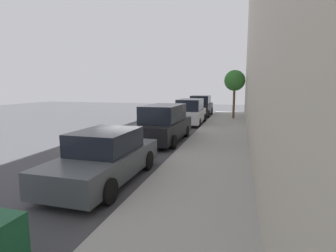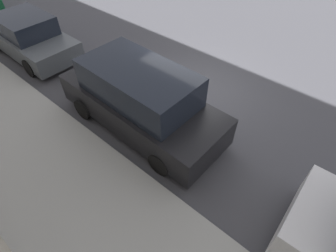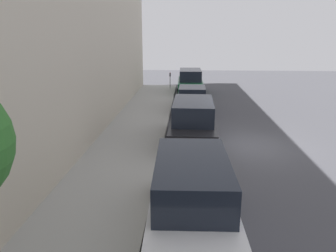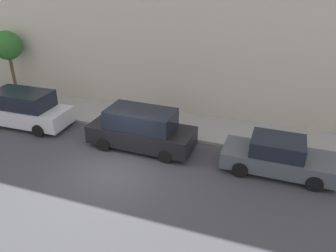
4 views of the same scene
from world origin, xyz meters
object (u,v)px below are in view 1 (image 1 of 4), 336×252
parked_minivan_fourth (190,112)px  parked_minivan_third (164,124)px  parked_suv_fifth (201,106)px  street_tree (235,81)px  parked_sedan_second (105,157)px

parked_minivan_fourth → parked_minivan_third: bearing=-91.1°
parked_suv_fifth → parked_minivan_third: bearing=-90.1°
parked_suv_fifth → street_tree: size_ratio=1.18×
parked_sedan_second → street_tree: street_tree is taller
street_tree → parked_suv_fifth: bearing=140.6°
parked_suv_fifth → parked_minivan_fourth: bearing=-89.1°
parked_sedan_second → street_tree: size_ratio=1.11×
parked_minivan_third → parked_minivan_fourth: size_ratio=1.00×
parked_minivan_third → street_tree: bearing=72.3°
parked_sedan_second → parked_minivan_third: (0.04, 6.09, 0.20)m
parked_minivan_third → parked_suv_fifth: parked_suv_fifth is taller
parked_sedan_second → parked_minivan_fourth: bearing=89.2°
parked_minivan_fourth → parked_suv_fifth: (-0.10, 6.10, 0.01)m
parked_sedan_second → parked_suv_fifth: bearing=89.8°
parked_minivan_third → parked_minivan_fourth: same height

